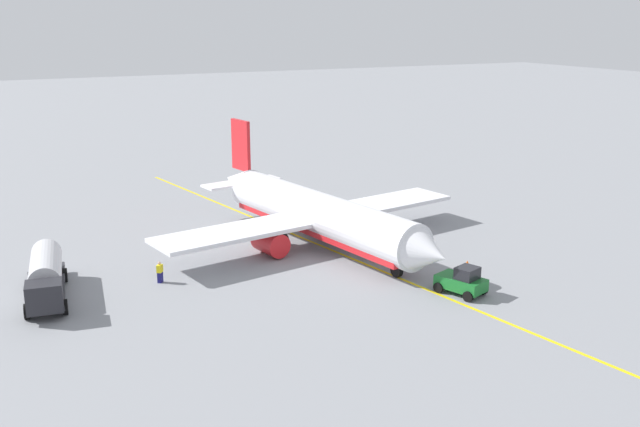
{
  "coord_description": "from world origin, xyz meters",
  "views": [
    {
      "loc": [
        56.53,
        -27.87,
        20.2
      ],
      "look_at": [
        0.0,
        0.0,
        3.0
      ],
      "focal_mm": 40.86,
      "sensor_mm": 36.0,
      "label": 1
    }
  ],
  "objects_px": {
    "refueling_worker": "(160,272)",
    "safety_cone_nose": "(467,264)",
    "airplane": "(317,215)",
    "fuel_tanker": "(46,275)",
    "pushback_tug": "(462,281)"
  },
  "relations": [
    {
      "from": "fuel_tanker",
      "to": "pushback_tug",
      "type": "relative_size",
      "value": 2.69
    },
    {
      "from": "fuel_tanker",
      "to": "safety_cone_nose",
      "type": "distance_m",
      "value": 33.02
    },
    {
      "from": "fuel_tanker",
      "to": "safety_cone_nose",
      "type": "height_order",
      "value": "fuel_tanker"
    },
    {
      "from": "airplane",
      "to": "refueling_worker",
      "type": "distance_m",
      "value": 15.84
    },
    {
      "from": "pushback_tug",
      "to": "safety_cone_nose",
      "type": "distance_m",
      "value": 5.94
    },
    {
      "from": "airplane",
      "to": "pushback_tug",
      "type": "relative_size",
      "value": 7.98
    },
    {
      "from": "fuel_tanker",
      "to": "refueling_worker",
      "type": "relative_size",
      "value": 6.41
    },
    {
      "from": "airplane",
      "to": "fuel_tanker",
      "type": "bearing_deg",
      "value": -83.21
    },
    {
      "from": "refueling_worker",
      "to": "safety_cone_nose",
      "type": "xyz_separation_m",
      "value": [
        7.96,
        23.57,
        -0.47
      ]
    },
    {
      "from": "fuel_tanker",
      "to": "pushback_tug",
      "type": "distance_m",
      "value": 30.87
    },
    {
      "from": "refueling_worker",
      "to": "airplane",
      "type": "bearing_deg",
      "value": 102.73
    },
    {
      "from": "fuel_tanker",
      "to": "refueling_worker",
      "type": "distance_m",
      "value": 8.35
    },
    {
      "from": "pushback_tug",
      "to": "safety_cone_nose",
      "type": "bearing_deg",
      "value": 138.88
    },
    {
      "from": "safety_cone_nose",
      "to": "refueling_worker",
      "type": "bearing_deg",
      "value": -108.66
    },
    {
      "from": "refueling_worker",
      "to": "safety_cone_nose",
      "type": "distance_m",
      "value": 24.88
    }
  ]
}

